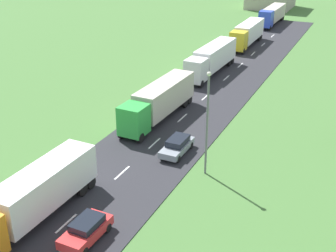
# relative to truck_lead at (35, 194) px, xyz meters

# --- Properties ---
(road) EXTENTS (10.00, 140.00, 0.06)m
(road) POSITION_rel_truck_lead_xyz_m (2.17, 7.95, -2.08)
(road) COLOR #2B2B30
(road) RESTS_ON ground
(lane_marking_centre) EXTENTS (0.16, 120.06, 0.01)m
(lane_marking_centre) POSITION_rel_truck_lead_xyz_m (2.17, 3.78, -2.04)
(lane_marking_centre) COLOR white
(lane_marking_centre) RESTS_ON road
(truck_lead) EXTENTS (2.66, 11.82, 3.56)m
(truck_lead) POSITION_rel_truck_lead_xyz_m (0.00, 0.00, 0.00)
(truck_lead) COLOR orange
(truck_lead) RESTS_ON road
(truck_second) EXTENTS (2.85, 12.77, 3.71)m
(truck_second) POSITION_rel_truck_lead_xyz_m (0.00, 19.65, 0.08)
(truck_second) COLOR green
(truck_second) RESTS_ON road
(truck_third) EXTENTS (2.81, 13.41, 3.75)m
(truck_third) POSITION_rel_truck_lead_xyz_m (-0.44, 36.95, 0.10)
(truck_third) COLOR white
(truck_third) RESTS_ON road
(truck_fourth) EXTENTS (2.53, 12.54, 3.68)m
(truck_fourth) POSITION_rel_truck_lead_xyz_m (-0.26, 53.90, 0.07)
(truck_fourth) COLOR yellow
(truck_fourth) RESTS_ON road
(truck_fifth) EXTENTS (2.64, 12.72, 3.55)m
(truck_fifth) POSITION_rel_truck_lead_xyz_m (-0.44, 72.60, -0.02)
(truck_fifth) COLOR blue
(truck_fifth) RESTS_ON road
(car_second) EXTENTS (1.90, 4.03, 1.50)m
(car_second) POSITION_rel_truck_lead_xyz_m (4.49, -0.44, -1.26)
(car_second) COLOR red
(car_second) RESTS_ON road
(car_third) EXTENTS (1.80, 4.33, 1.47)m
(car_third) POSITION_rel_truck_lead_xyz_m (4.94, 13.30, -1.28)
(car_third) COLOR #8C939E
(car_third) RESTS_ON road
(lamppost_second) EXTENTS (0.36, 0.36, 8.99)m
(lamppost_second) POSITION_rel_truck_lead_xyz_m (8.53, 11.13, 2.87)
(lamppost_second) COLOR slate
(lamppost_second) RESTS_ON ground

